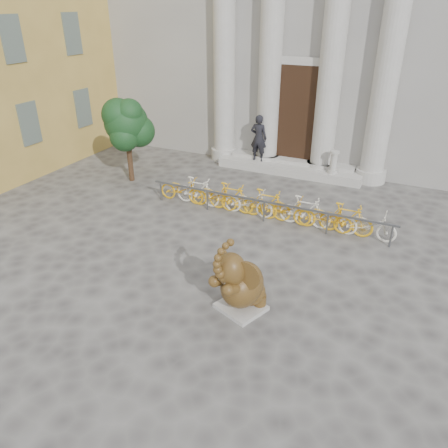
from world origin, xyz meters
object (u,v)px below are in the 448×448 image
at_px(elephant_statue, 240,284).
at_px(pedestrian, 259,138).
at_px(tree, 127,124).
at_px(bike_rack, 267,204).

xyz_separation_m(elephant_statue, pedestrian, (-3.13, 9.14, 0.60)).
height_order(tree, pedestrian, tree).
bearing_deg(tree, pedestrian, 41.01).
relative_size(bike_rack, tree, 2.53).
distance_m(bike_rack, tree, 6.33).
height_order(elephant_statue, pedestrian, pedestrian).
distance_m(tree, pedestrian, 5.38).
xyz_separation_m(bike_rack, tree, (-6.01, 0.89, 1.77)).
bearing_deg(tree, elephant_statue, -38.46).
distance_m(elephant_statue, pedestrian, 9.68).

